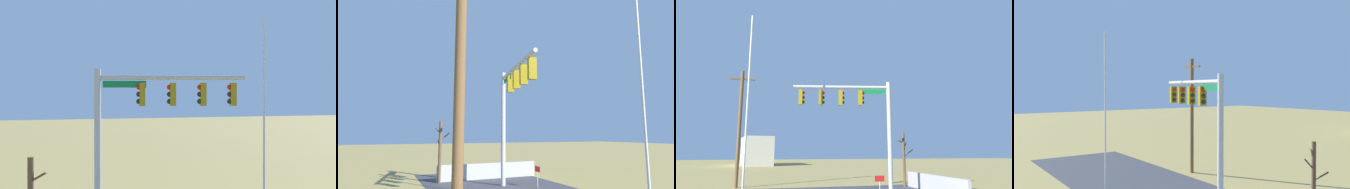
# 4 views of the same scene
# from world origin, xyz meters

# --- Properties ---
(sidewalk_corner) EXTENTS (6.00, 6.00, 0.01)m
(sidewalk_corner) POSITION_xyz_m (4.26, -0.41, 0.00)
(sidewalk_corner) COLOR #B7B5AD
(sidewalk_corner) RESTS_ON ground_plane
(retaining_fence) EXTENTS (0.20, 7.24, 1.08)m
(retaining_fence) POSITION_xyz_m (6.11, -0.57, 0.54)
(retaining_fence) COLOR #A8A8AD
(retaining_fence) RESTS_ON ground_plane
(signal_mast) EXTENTS (6.21, 1.42, 6.99)m
(signal_mast) POSITION_xyz_m (1.34, -0.04, 5.03)
(signal_mast) COLOR #B2B5BA
(signal_mast) RESTS_ON ground_plane
(flagpole) EXTENTS (0.10, 0.10, 9.80)m
(flagpole) POSITION_xyz_m (-5.32, -2.36, 4.90)
(flagpole) COLOR silver
(flagpole) RESTS_ON ground_plane
(utility_pole) EXTENTS (1.90, 0.26, 8.50)m
(utility_pole) POSITION_xyz_m (-6.29, 4.92, 4.42)
(utility_pole) COLOR brown
(utility_pole) RESTS_ON ground_plane
(bare_tree) EXTENTS (1.27, 1.02, 3.93)m
(bare_tree) POSITION_xyz_m (5.75, 2.96, 2.03)
(bare_tree) COLOR brown
(bare_tree) RESTS_ON ground_plane
(open_sign) EXTENTS (0.56, 0.04, 1.22)m
(open_sign) POSITION_xyz_m (1.93, -2.04, 0.91)
(open_sign) COLOR silver
(open_sign) RESTS_ON ground_plane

